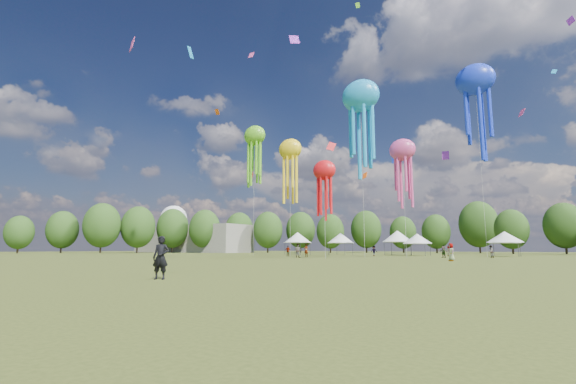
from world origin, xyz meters
The scene contains 10 objects.
ground centered at (0.00, 0.00, 0.00)m, with size 300.00×300.00×0.00m, color #384416.
observer_main centered at (8.62, -2.48, 0.85)m, with size 0.62×0.41×1.70m, color black.
spectator_near centered at (-6.98, 31.69, 0.93)m, with size 0.90×0.70×1.86m, color gray.
spectators_far centered at (3.30, 42.61, 0.83)m, with size 29.01×29.73×1.87m.
festival_tents centered at (-4.14, 56.05, 3.17)m, with size 39.85×11.55×4.43m.
show_kites centered at (-0.37, 42.34, 19.45)m, with size 41.01×23.89×28.94m.
small_kites centered at (-1.75, 41.78, 30.66)m, with size 74.08×65.10×44.95m.
treeline centered at (-3.87, 62.51, 6.54)m, with size 201.57×95.24×13.43m.
hangar centered at (-72.00, 72.00, 4.00)m, with size 40.00×12.00×8.00m, color gray.
radome centered at (-88.00, 78.00, 9.99)m, with size 9.00×9.00×16.00m.
Camera 1 is at (21.64, -12.70, 1.20)m, focal length 24.65 mm.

